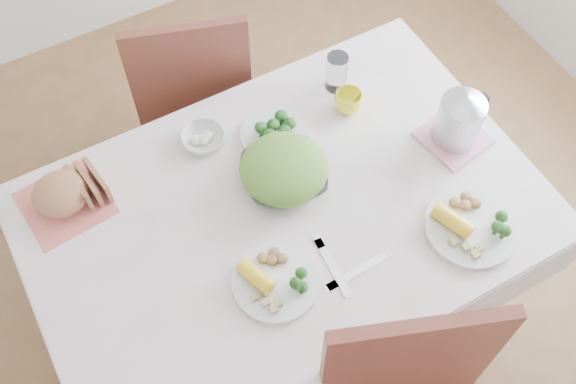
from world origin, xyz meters
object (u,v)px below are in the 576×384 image
dinner_plate_right (471,228)px  electric_kettle (461,115)px  salad_bowl (284,175)px  chair_far (193,86)px  dinner_plate_left (275,282)px  dining_table (286,267)px  yellow_mug (348,101)px

dinner_plate_right → electric_kettle: (0.15, 0.29, 0.11)m
salad_bowl → chair_far: bearing=90.4°
dinner_plate_left → dining_table: bearing=54.4°
dining_table → electric_kettle: 0.78m
chair_far → dinner_plate_left: size_ratio=3.94×
yellow_mug → dinner_plate_right: bearing=-82.4°
salad_bowl → dinner_plate_left: 0.34m
salad_bowl → electric_kettle: 0.56m
yellow_mug → dinner_plate_left: bearing=-139.4°
chair_far → dinner_plate_right: chair_far is taller
dining_table → salad_bowl: 0.43m
chair_far → yellow_mug: (0.32, -0.58, 0.33)m
dinner_plate_right → yellow_mug: (-0.07, 0.56, 0.03)m
salad_bowl → electric_kettle: size_ratio=1.27×
electric_kettle → dining_table: bearing=-176.4°
dinner_plate_left → electric_kettle: 0.76m
dining_table → electric_kettle: electric_kettle is taller
chair_far → dinner_plate_right: bearing=127.3°
salad_bowl → dinner_plate_right: 0.57m
dinner_plate_right → yellow_mug: yellow_mug is taller
yellow_mug → electric_kettle: electric_kettle is taller
chair_far → dinner_plate_left: bearing=98.0°
dining_table → salad_bowl: size_ratio=5.63×
salad_bowl → yellow_mug: (0.32, 0.15, 0.01)m
chair_far → salad_bowl: 0.80m
dining_table → chair_far: (0.04, 0.82, 0.09)m
dinner_plate_right → dining_table: bearing=144.0°
salad_bowl → yellow_mug: 0.35m
salad_bowl → dinner_plate_right: size_ratio=0.92×
dinner_plate_left → electric_kettle: bearing=12.7°
salad_bowl → yellow_mug: size_ratio=2.69×
dinner_plate_right → electric_kettle: bearing=62.4°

